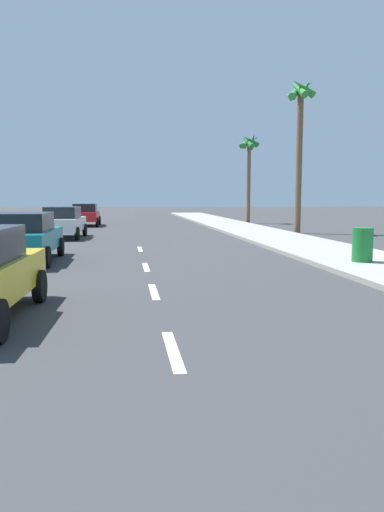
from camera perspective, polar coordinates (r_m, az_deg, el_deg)
The scene contains 12 objects.
ground_plane at distance 16.83m, azimuth -5.73°, elevation -0.19°, with size 160.00×160.00×0.00m, color #38383A.
sidewalk_strip at distance 20.21m, azimuth 13.67°, elevation 1.04°, with size 3.60×80.00×0.14m, color #9E998E.
lane_stripe_2 at distance 6.78m, azimuth -2.24°, elevation -10.87°, with size 0.16×1.80×0.01m, color white.
lane_stripe_3 at distance 10.82m, azimuth -4.46°, elevation -4.13°, with size 0.16×1.80×0.01m, color white.
lane_stripe_4 at distance 14.55m, azimuth -5.37°, elevation -1.29°, with size 0.16×1.80×0.01m, color white.
lane_stripe_5 at distance 19.56m, azimuth -6.04°, elevation 0.81°, with size 0.16×1.80×0.01m, color white.
parked_car_teal at distance 16.43m, azimuth -19.01°, elevation 2.24°, with size 2.09×4.47×1.57m.
parked_car_white at distance 25.34m, azimuth -14.70°, elevation 3.90°, with size 2.06×4.14×1.57m.
parked_car_red at distance 35.57m, azimuth -12.24°, elevation 4.78°, with size 1.95×4.15×1.57m.
palm_tree_far at distance 28.73m, azimuth 12.42°, elevation 15.46°, with size 1.73×1.74×8.67m.
palm_tree_distant at distance 38.67m, azimuth 6.61°, elevation 11.83°, with size 1.72×1.83×6.99m.
trash_bin_far at distance 15.46m, azimuth 19.18°, elevation 1.24°, with size 0.60×0.60×1.01m, color #19722D.
Camera 1 is at (-0.63, 3.31, 2.08)m, focal length 34.47 mm.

